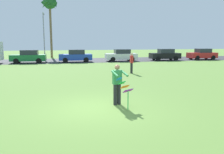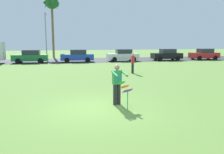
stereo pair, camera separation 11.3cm
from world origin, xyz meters
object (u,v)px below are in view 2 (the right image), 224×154
Objects in this scene: parked_car_white at (123,55)px; person_walker_near at (133,62)px; palm_tree_right_near at (52,5)px; parked_car_blue at (77,56)px; parked_car_black at (167,55)px; person_kite_flyer at (117,83)px; kite_held at (125,88)px; streetlight_pole at (46,32)px; parked_car_green at (30,57)px; parked_car_red at (204,54)px.

person_walker_near is at bearing -100.81° from parked_car_white.
parked_car_blue is at bearing -70.50° from palm_tree_right_near.
palm_tree_right_near reaches higher than parked_car_black.
person_kite_flyer is at bearing -120.21° from parked_car_black.
kite_held is 21.44m from parked_car_blue.
parked_car_black is 19.82m from palm_tree_right_near.
streetlight_pole reaches higher than person_kite_flyer.
streetlight_pole is (1.49, 7.32, 3.22)m from parked_car_green.
parked_car_white and parked_car_black have the same top height.
person_walker_near reaches higher than parked_car_white.
parked_car_blue is 1.00× the size of parked_car_red.
kite_held is at bearing -73.59° from parked_car_green.
person_kite_flyer is at bearing -110.99° from person_walker_near.
palm_tree_right_near reaches higher than parked_car_red.
palm_tree_right_near is (-21.68, 9.30, 7.56)m from parked_car_red.
parked_car_white is at bearing 0.00° from parked_car_blue.
parked_car_blue is 6.11m from parked_car_white.
parked_car_green is at bearing -180.00° from parked_car_white.
parked_car_blue is (-0.37, 20.81, -0.18)m from person_kite_flyer.
person_kite_flyer reaches higher than parked_car_blue.
palm_tree_right_near is 23.38m from person_walker_near.
parked_car_white is at bearing 79.19° from person_walker_near.
palm_tree_right_near is 5.70× the size of person_walker_near.
person_kite_flyer is at bearing -80.60° from streetlight_pole.
parked_car_green is 5.78m from parked_car_blue.
parked_car_black is (6.38, -0.00, 0.00)m from parked_car_white.
streetlight_pole is at bearing 113.23° from person_walker_near.
parked_car_green is 12.24m from palm_tree_right_near.
parked_car_green is 15.15m from person_walker_near.
person_kite_flyer is 21.70m from parked_car_green.
parked_car_black reaches higher than kite_held.
palm_tree_right_near is at bearing 96.94° from person_kite_flyer.
streetlight_pole is 4.05× the size of person_walker_near.
person_walker_near is at bearing -71.65° from parked_car_blue.
person_kite_flyer is 21.58m from parked_car_white.
parked_car_blue and parked_car_black have the same top height.
parked_car_black is (12.49, -0.00, 0.00)m from parked_car_blue.
parked_car_blue is at bearing 180.00° from parked_car_black.
kite_held is 27.89m from parked_car_red.
streetlight_pole reaches higher than parked_car_green.
streetlight_pole is (-4.28, 7.32, 3.22)m from parked_car_blue.
parked_car_green is (-6.31, 21.43, -0.08)m from kite_held.
parked_car_green and parked_car_blue have the same top height.
streetlight_pole is at bearing 144.82° from parked_car_white.
parked_car_green is at bearing -101.53° from streetlight_pole.
palm_tree_right_near is at bearing 109.50° from parked_car_blue.
parked_car_green is at bearing -104.94° from palm_tree_right_near.
person_kite_flyer is 0.41× the size of parked_car_blue.
parked_car_black is at bearing -0.00° from parked_car_blue.
kite_held is 0.13× the size of palm_tree_right_near.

